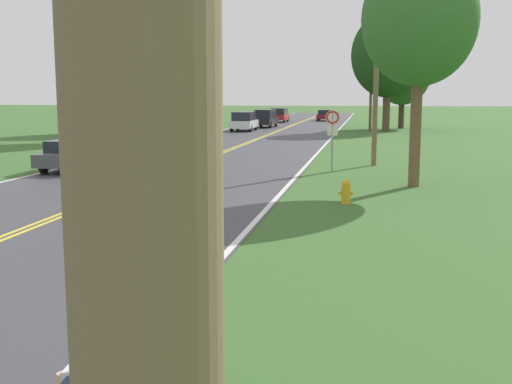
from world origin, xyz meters
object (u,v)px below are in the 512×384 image
object	(u,v)px
tree_mid_treeline	(112,46)
car_white_suv_mid_near	(244,121)
traffic_sign	(332,125)
fire_hydrant	(346,192)
car_dark_grey_sedan_approaching	(76,154)
tree_right_cluster	(403,72)
car_black_suv_mid_far	(266,118)
tree_behind_sign	(420,20)
car_maroon_sedan_distant	(325,115)
tree_left_verge	(388,55)
car_red_suv_receding	(279,115)
tree_far_back	(165,54)

from	to	relation	value
tree_mid_treeline	car_white_suv_mid_near	xyz separation A→B (m)	(6.71, 14.19, -5.79)
traffic_sign	fire_hydrant	bearing A→B (deg)	-83.67
car_dark_grey_sedan_approaching	traffic_sign	bearing A→B (deg)	-86.13
tree_right_cluster	car_black_suv_mid_far	xyz separation A→B (m)	(-13.54, -0.37, -4.50)
car_white_suv_mid_near	tree_behind_sign	bearing A→B (deg)	-159.76
traffic_sign	car_maroon_sedan_distant	bearing A→B (deg)	94.26
tree_right_cluster	car_white_suv_mid_near	world-z (taller)	tree_right_cluster
tree_right_cluster	car_maroon_sedan_distant	bearing A→B (deg)	116.34
tree_behind_sign	tree_right_cluster	distance (m)	41.68
tree_left_verge	car_black_suv_mid_far	world-z (taller)	tree_left_verge
car_white_suv_mid_near	car_maroon_sedan_distant	world-z (taller)	car_white_suv_mid_near
car_black_suv_mid_far	car_red_suv_receding	bearing A→B (deg)	4.38
tree_left_verge	traffic_sign	bearing A→B (deg)	-95.28
car_red_suv_receding	fire_hydrant	bearing A→B (deg)	-169.06
tree_right_cluster	car_white_suv_mid_near	xyz separation A→B (m)	(-14.43, -7.23, -4.55)
fire_hydrant	car_dark_grey_sedan_approaching	size ratio (longest dim) A/B	0.16
tree_mid_treeline	car_dark_grey_sedan_approaching	world-z (taller)	tree_mid_treeline
tree_mid_treeline	car_black_suv_mid_far	bearing A→B (deg)	70.12
tree_left_verge	tree_right_cluster	distance (m)	5.56
car_dark_grey_sedan_approaching	car_white_suv_mid_near	size ratio (longest dim) A/B	1.04
car_white_suv_mid_near	car_maroon_sedan_distant	distance (m)	25.51
tree_right_cluster	car_black_suv_mid_far	size ratio (longest dim) A/B	1.83
traffic_sign	car_maroon_sedan_distant	distance (m)	55.57
tree_behind_sign	tree_left_verge	bearing A→B (deg)	90.25
car_white_suv_mid_near	car_maroon_sedan_distant	bearing A→B (deg)	-13.35
tree_behind_sign	car_black_suv_mid_far	world-z (taller)	tree_behind_sign
fire_hydrant	tree_mid_treeline	world-z (taller)	tree_mid_treeline
tree_left_verge	car_maroon_sedan_distant	size ratio (longest dim) A/B	2.55
tree_far_back	car_dark_grey_sedan_approaching	bearing A→B (deg)	-79.43
traffic_sign	tree_behind_sign	xyz separation A→B (m)	(3.17, -3.89, 3.86)
car_red_suv_receding	car_black_suv_mid_far	bearing A→B (deg)	-177.28
tree_left_verge	tree_behind_sign	distance (m)	36.52
car_white_suv_mid_near	tree_right_cluster	bearing A→B (deg)	-63.84
car_white_suv_mid_near	car_maroon_sedan_distant	xyz separation A→B (m)	(5.70, 24.86, -0.20)
tree_right_cluster	car_white_suv_mid_near	size ratio (longest dim) A/B	1.89
tree_right_cluster	tree_far_back	bearing A→B (deg)	-158.54
tree_left_verge	car_white_suv_mid_near	distance (m)	14.28
car_maroon_sedan_distant	tree_left_verge	bearing A→B (deg)	18.75
traffic_sign	car_white_suv_mid_near	xyz separation A→B (m)	(-9.82, 30.54, -1.07)
car_red_suv_receding	car_white_suv_mid_near	bearing A→B (deg)	179.53
tree_mid_treeline	car_maroon_sedan_distant	bearing A→B (deg)	72.37
tree_behind_sign	car_maroon_sedan_distant	xyz separation A→B (m)	(-7.30, 59.29, -5.13)
car_white_suv_mid_near	fire_hydrant	bearing A→B (deg)	-164.94
tree_mid_treeline	car_white_suv_mid_near	world-z (taller)	tree_mid_treeline
car_black_suv_mid_far	tree_right_cluster	bearing A→B (deg)	-85.73
tree_left_verge	tree_far_back	size ratio (longest dim) A/B	0.96
tree_mid_treeline	tree_far_back	world-z (taller)	tree_far_back
fire_hydrant	tree_mid_treeline	bearing A→B (deg)	125.46
tree_far_back	car_red_suv_receding	xyz separation A→B (m)	(7.57, 20.95, -6.05)
car_white_suv_mid_near	car_black_suv_mid_far	size ratio (longest dim) A/B	0.97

